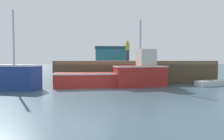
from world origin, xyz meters
The scene contains 8 objects.
ground centered at (0.00, 0.00, -0.05)m, with size 120.00×160.00×0.10m.
pier centered at (3.45, 6.73, 1.40)m, with size 11.90×8.07×1.67m.
fishing_boat_near_left centered at (-4.27, 1.04, 0.82)m, with size 3.28×1.98×4.61m.
fishing_boat_near_right centered at (-0.09, 1.84, 0.49)m, with size 4.10×1.69×0.92m.
fishing_boat_mid centered at (3.44, 1.92, 0.91)m, with size 3.51×1.81×4.29m.
rowboat centered at (8.06, 1.95, 0.18)m, with size 2.09×1.25×0.40m.
dockworker centered at (3.20, 6.42, 2.54)m, with size 0.34×0.34×1.74m.
warehouse centered at (3.48, 31.90, 2.24)m, with size 6.63×4.62×4.45m.
Camera 1 is at (0.61, -11.62, 1.72)m, focal length 34.05 mm.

